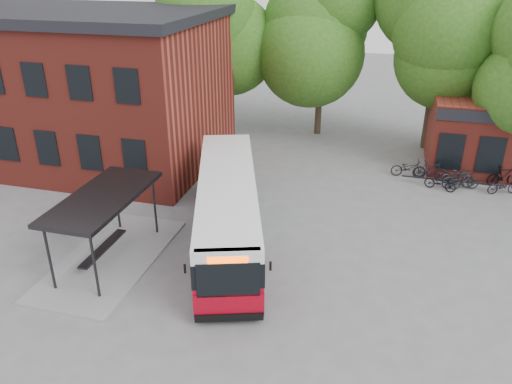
% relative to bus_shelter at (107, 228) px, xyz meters
% --- Properties ---
extents(ground, '(100.00, 100.00, 0.00)m').
position_rel_bus_shelter_xyz_m(ground, '(4.50, 1.00, -1.45)').
color(ground, slate).
extents(station_building, '(18.40, 10.40, 8.50)m').
position_rel_bus_shelter_xyz_m(station_building, '(-8.50, 10.00, 2.80)').
color(station_building, maroon).
rests_on(station_building, ground).
extents(bus_shelter, '(3.60, 7.00, 2.90)m').
position_rel_bus_shelter_xyz_m(bus_shelter, '(0.00, 0.00, 0.00)').
color(bus_shelter, '#242428').
rests_on(bus_shelter, ground).
extents(bike_rail, '(5.20, 0.10, 0.38)m').
position_rel_bus_shelter_xyz_m(bike_rail, '(13.78, 11.00, -1.26)').
color(bike_rail, '#242428').
rests_on(bike_rail, ground).
extents(tree_0, '(7.92, 7.92, 11.00)m').
position_rel_bus_shelter_xyz_m(tree_0, '(-1.50, 17.00, 4.05)').
color(tree_0, '#2B5A18').
rests_on(tree_0, ground).
extents(tree_1, '(7.92, 7.92, 10.40)m').
position_rel_bus_shelter_xyz_m(tree_1, '(5.50, 18.00, 3.75)').
color(tree_1, '#2B5A18').
rests_on(tree_1, ground).
extents(tree_2, '(7.92, 7.92, 11.00)m').
position_rel_bus_shelter_xyz_m(tree_2, '(12.50, 17.00, 4.05)').
color(tree_2, '#2B5A18').
rests_on(tree_2, ground).
extents(city_bus, '(5.82, 11.41, 2.85)m').
position_rel_bus_shelter_xyz_m(city_bus, '(4.04, 2.76, -0.02)').
color(city_bus, '#9C0515').
rests_on(city_bus, ground).
extents(bicycle_0, '(1.95, 0.92, 0.99)m').
position_rel_bus_shelter_xyz_m(bicycle_0, '(11.49, 11.86, -0.96)').
color(bicycle_0, black).
rests_on(bicycle_0, ground).
extents(bicycle_1, '(1.82, 0.53, 1.09)m').
position_rel_bus_shelter_xyz_m(bicycle_1, '(12.63, 11.69, -0.90)').
color(bicycle_1, black).
rests_on(bicycle_1, ground).
extents(bicycle_2, '(1.70, 1.03, 0.84)m').
position_rel_bus_shelter_xyz_m(bicycle_2, '(13.09, 10.45, -1.03)').
color(bicycle_2, black).
rests_on(bicycle_2, ground).
extents(bicycle_3, '(1.85, 1.10, 1.07)m').
position_rel_bus_shelter_xyz_m(bicycle_3, '(14.00, 10.87, -0.91)').
color(bicycle_3, '#26262D').
rests_on(bicycle_3, ground).
extents(bicycle_4, '(1.66, 1.15, 0.82)m').
position_rel_bus_shelter_xyz_m(bicycle_4, '(13.90, 11.65, -1.04)').
color(bicycle_4, '#282934').
rests_on(bicycle_4, ground).
extents(bicycle_5, '(1.64, 0.98, 0.95)m').
position_rel_bus_shelter_xyz_m(bicycle_5, '(14.30, 10.81, -0.97)').
color(bicycle_5, black).
rests_on(bicycle_5, ground).
extents(bicycle_6, '(1.75, 1.14, 0.87)m').
position_rel_bus_shelter_xyz_m(bicycle_6, '(16.16, 10.79, -1.01)').
color(bicycle_6, black).
rests_on(bicycle_6, ground).
extents(bicycle_7, '(1.91, 1.11, 1.11)m').
position_rel_bus_shelter_xyz_m(bicycle_7, '(16.35, 11.89, -0.90)').
color(bicycle_7, black).
rests_on(bicycle_7, ground).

